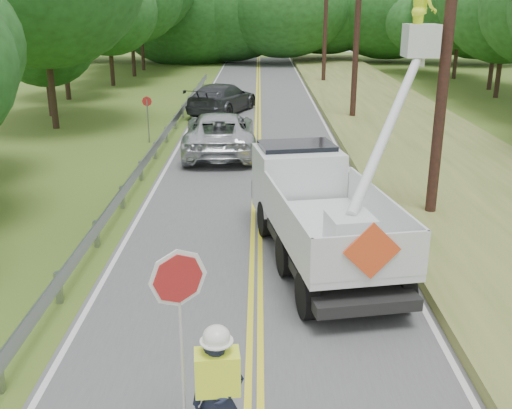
{
  "coord_description": "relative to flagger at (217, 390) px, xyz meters",
  "views": [
    {
      "loc": [
        0.07,
        -7.02,
        5.97
      ],
      "look_at": [
        0.0,
        6.0,
        1.5
      ],
      "focal_mm": 41.41,
      "sensor_mm": 36.0,
      "label": 1
    }
  ],
  "objects": [
    {
      "name": "suv_silver",
      "position": [
        -1.07,
        17.38,
        -0.25
      ],
      "size": [
        3.12,
        6.28,
        1.71
      ],
      "primitive_type": "imported",
      "rotation": [
        0.0,
        0.0,
        3.19
      ],
      "color": "silver",
      "rests_on": "road"
    },
    {
      "name": "stop_sign_permanent",
      "position": [
        -4.39,
        19.39,
        0.2
      ],
      "size": [
        0.44,
        0.06,
        2.07
      ],
      "color": "gray",
      "rests_on": "ground"
    },
    {
      "name": "bucket_truck",
      "position": [
        2.11,
        7.6,
        0.4
      ],
      "size": [
        4.85,
        7.01,
        6.62
      ],
      "color": "black",
      "rests_on": "road"
    },
    {
      "name": "tall_grass_verge",
      "position": [
        7.58,
        14.46,
        -0.98
      ],
      "size": [
        7.0,
        96.0,
        0.3
      ],
      "primitive_type": "cube",
      "color": "#596B2D",
      "rests_on": "ground"
    },
    {
      "name": "road",
      "position": [
        0.48,
        14.46,
        -1.12
      ],
      "size": [
        7.2,
        96.0,
        0.03
      ],
      "color": "#525255",
      "rests_on": "ground"
    },
    {
      "name": "suv_darkgrey",
      "position": [
        -1.54,
        26.76,
        -0.27
      ],
      "size": [
        4.18,
        6.22,
        1.67
      ],
      "primitive_type": "imported",
      "rotation": [
        0.0,
        0.0,
        2.79
      ],
      "color": "#34373B",
      "rests_on": "road"
    },
    {
      "name": "guardrail",
      "position": [
        -3.54,
        15.37,
        -0.58
      ],
      "size": [
        0.18,
        48.0,
        0.77
      ],
      "color": "gray",
      "rests_on": "ground"
    },
    {
      "name": "utility_poles",
      "position": [
        5.48,
        17.48,
        4.14
      ],
      "size": [
        1.6,
        43.3,
        10.0
      ],
      "color": "black",
      "rests_on": "ground"
    },
    {
      "name": "flagger",
      "position": [
        0.0,
        0.0,
        0.0
      ],
      "size": [
        1.17,
        0.53,
        3.12
      ],
      "color": "#191E33",
      "rests_on": "road"
    },
    {
      "name": "treeline_horizon",
      "position": [
        1.13,
        56.67,
        4.37
      ],
      "size": [
        55.27,
        13.52,
        12.16
      ],
      "color": "#1C4016",
      "rests_on": "ground"
    }
  ]
}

